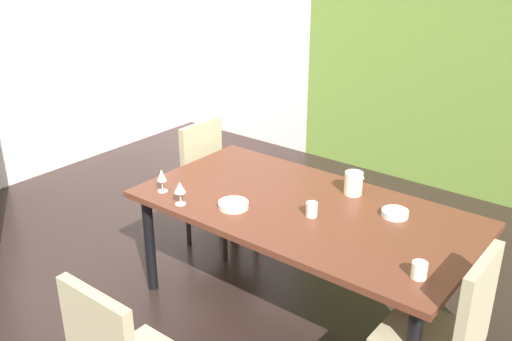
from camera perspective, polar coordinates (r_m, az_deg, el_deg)
name	(u,v)px	position (r m, az deg, el deg)	size (l,w,h in m)	color
ground_plane	(183,296)	(4.04, -7.33, -12.29)	(5.41, 5.73, 0.02)	black
back_panel_interior	(243,27)	(6.65, -1.35, 14.12)	(1.88, 0.10, 2.56)	silver
garden_window_panel	(485,59)	(5.38, 21.91, 10.35)	(3.53, 0.10, 2.56)	olive
dining_table	(303,216)	(3.53, 4.76, -4.59)	(2.07, 1.09, 0.75)	brown
chair_left_far	(214,179)	(4.41, -4.26, -0.88)	(0.45, 0.44, 0.96)	tan
chair_right_near	(446,331)	(2.98, 18.48, -14.96)	(0.44, 0.44, 0.98)	tan
wine_glass_center	(180,188)	(3.50, -7.63, -1.76)	(0.07, 0.07, 0.15)	silver
wine_glass_east	(162,176)	(3.69, -9.41, -0.56)	(0.06, 0.06, 0.15)	silver
serving_bowl_near_window	(395,213)	(3.46, 13.73, -4.18)	(0.16, 0.16, 0.04)	silver
serving_bowl_rear	(233,205)	(3.46, -2.28, -3.45)	(0.19, 0.19, 0.04)	beige
cup_south	(419,270)	(2.91, 16.02, -9.56)	(0.08, 0.08, 0.08)	white
cup_left	(312,209)	(3.37, 5.59, -3.89)	(0.07, 0.07, 0.09)	silver
pitcher_right	(354,183)	(3.66, 9.73, -1.25)	(0.13, 0.12, 0.15)	#F1EDCB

